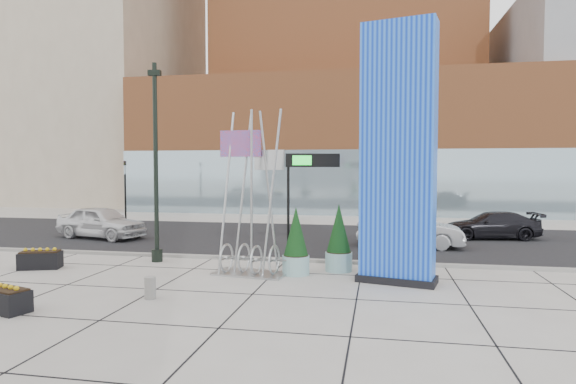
% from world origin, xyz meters
% --- Properties ---
extents(ground, '(160.00, 160.00, 0.00)m').
position_xyz_m(ground, '(0.00, 0.00, 0.00)').
color(ground, '#9E9991').
rests_on(ground, ground).
extents(street_asphalt, '(80.00, 12.00, 0.02)m').
position_xyz_m(street_asphalt, '(0.00, 10.00, 0.01)').
color(street_asphalt, black).
rests_on(street_asphalt, ground).
extents(curb_edge, '(80.00, 0.30, 0.12)m').
position_xyz_m(curb_edge, '(0.00, 4.00, 0.06)').
color(curb_edge, gray).
rests_on(curb_edge, ground).
extents(tower_podium, '(34.00, 10.00, 11.00)m').
position_xyz_m(tower_podium, '(1.00, 27.00, 5.50)').
color(tower_podium, '#B06033').
rests_on(tower_podium, ground).
extents(tower_glass_front, '(34.00, 0.60, 5.00)m').
position_xyz_m(tower_glass_front, '(1.00, 22.20, 2.50)').
color(tower_glass_front, '#8CA5B2').
rests_on(tower_glass_front, ground).
extents(building_beige_left, '(18.00, 20.00, 34.00)m').
position_xyz_m(building_beige_left, '(-26.00, 34.00, 17.00)').
color(building_beige_left, gray).
rests_on(building_beige_left, ground).
extents(blue_pylon, '(2.65, 1.64, 8.22)m').
position_xyz_m(blue_pylon, '(5.17, 1.28, 3.97)').
color(blue_pylon, '#0C31C2').
rests_on(blue_pylon, ground).
extents(lamp_post, '(0.50, 0.42, 7.68)m').
position_xyz_m(lamp_post, '(-3.91, 3.00, 3.14)').
color(lamp_post, black).
rests_on(lamp_post, ground).
extents(public_art_sculpture, '(2.62, 1.58, 5.62)m').
position_xyz_m(public_art_sculpture, '(0.27, 1.49, 1.47)').
color(public_art_sculpture, '#AAAEAF').
rests_on(public_art_sculpture, ground).
extents(concrete_bollard, '(0.32, 0.32, 0.62)m').
position_xyz_m(concrete_bollard, '(-1.70, -1.98, 0.31)').
color(concrete_bollard, gray).
rests_on(concrete_bollard, ground).
extents(overhead_street_sign, '(1.95, 0.64, 4.18)m').
position_xyz_m(overhead_street_sign, '(2.06, 2.80, 3.59)').
color(overhead_street_sign, black).
rests_on(overhead_street_sign, ground).
extents(round_planter_east, '(1.11, 1.11, 2.77)m').
position_xyz_m(round_planter_east, '(5.52, 1.80, 1.31)').
color(round_planter_east, '#83B0B1').
rests_on(round_planter_east, ground).
extents(round_planter_mid, '(0.96, 0.96, 2.39)m').
position_xyz_m(round_planter_mid, '(3.20, 2.63, 1.13)').
color(round_planter_mid, '#83B0B1').
rests_on(round_planter_mid, ground).
extents(round_planter_west, '(0.93, 0.93, 2.34)m').
position_xyz_m(round_planter_west, '(1.80, 1.80, 1.11)').
color(round_planter_west, '#83B0B1').
rests_on(round_planter_west, ground).
extents(box_planter_north, '(1.54, 1.10, 0.77)m').
position_xyz_m(box_planter_north, '(-7.50, 1.00, 0.35)').
color(box_planter_north, black).
rests_on(box_planter_north, ground).
extents(box_planter_south, '(1.45, 1.02, 0.72)m').
position_xyz_m(box_planter_south, '(-4.77, -3.78, 0.33)').
color(box_planter_south, black).
rests_on(box_planter_south, ground).
extents(car_white_west, '(5.20, 3.05, 1.66)m').
position_xyz_m(car_white_west, '(-9.52, 8.17, 0.83)').
color(car_white_west, silver).
rests_on(car_white_west, ground).
extents(car_silver_mid, '(4.83, 1.88, 1.57)m').
position_xyz_m(car_silver_mid, '(5.99, 8.25, 0.78)').
color(car_silver_mid, '#9C9EA3').
rests_on(car_silver_mid, ground).
extents(car_dark_east, '(4.95, 2.47, 1.38)m').
position_xyz_m(car_dark_east, '(10.27, 11.71, 0.69)').
color(car_dark_east, black).
rests_on(car_dark_east, ground).
extents(traffic_signal, '(0.15, 0.18, 4.10)m').
position_xyz_m(traffic_signal, '(-12.00, 15.00, 2.30)').
color(traffic_signal, black).
rests_on(traffic_signal, ground).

